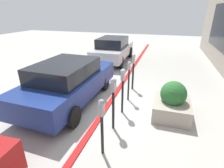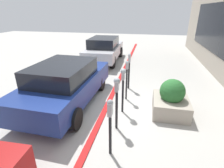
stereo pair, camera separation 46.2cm
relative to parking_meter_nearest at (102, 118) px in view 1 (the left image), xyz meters
name	(u,v)px [view 1 (the left image)]	position (x,y,z in m)	size (l,w,h in m)	color
ground_plane	(108,109)	(1.85, 0.49, -0.94)	(40.00, 40.00, 0.00)	#ADAAA3
curb_strip	(106,108)	(1.85, 0.57, -0.92)	(24.50, 0.16, 0.04)	red
parking_meter_nearest	(102,118)	(0.00, 0.00, 0.00)	(0.16, 0.13, 1.38)	black
parking_meter_second	(113,94)	(0.95, 0.04, 0.11)	(0.19, 0.16, 1.49)	black
parking_meter_middle	(123,82)	(1.82, 0.00, 0.12)	(0.20, 0.17, 1.45)	black
parking_meter_fourth	(129,75)	(2.71, 0.01, 0.03)	(0.14, 0.12, 1.45)	black
parking_meter_farthest	(133,68)	(3.69, 0.04, -0.02)	(0.15, 0.13, 1.46)	black
planter_box	(172,103)	(2.07, -1.48, -0.49)	(1.26, 1.07, 1.13)	#A39989
parked_car_middle	(68,81)	(1.96, 1.96, -0.17)	(4.27, 1.94, 1.48)	navy
parked_car_rear	(113,49)	(7.54, 2.04, -0.14)	(4.26, 1.86, 1.51)	#B7B7BC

